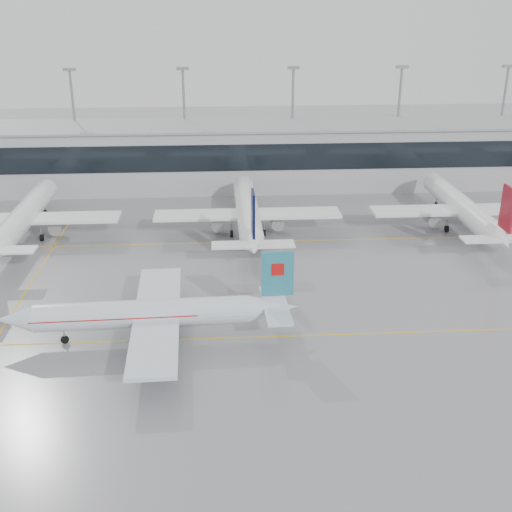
{
  "coord_description": "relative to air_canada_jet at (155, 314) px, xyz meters",
  "views": [
    {
      "loc": [
        -4.75,
        -63.44,
        36.08
      ],
      "look_at": [
        0.0,
        12.0,
        5.0
      ],
      "focal_mm": 45.0,
      "sensor_mm": 36.0,
      "label": 1
    }
  ],
  "objects": [
    {
      "name": "terminal_roof",
      "position": [
        11.96,
        61.65,
        9.06
      ],
      "size": [
        182.0,
        16.0,
        0.4
      ],
      "primitive_type": "cube",
      "color": "gray",
      "rests_on": "ground"
    },
    {
      "name": "taxi_line_cross",
      "position": [
        -18.04,
        14.65,
        -3.14
      ],
      "size": [
        0.25,
        60.0,
        0.01
      ],
      "primitive_type": "cube",
      "color": "gold",
      "rests_on": "ground"
    },
    {
      "name": "terminal_glass",
      "position": [
        11.96,
        54.1,
        4.36
      ],
      "size": [
        180.0,
        0.2,
        5.0
      ],
      "primitive_type": "cube",
      "color": "black",
      "rests_on": "ground"
    },
    {
      "name": "light_masts",
      "position": [
        11.96,
        67.65,
        10.2
      ],
      "size": [
        156.4,
        1.0,
        22.6
      ],
      "color": "gray",
      "rests_on": "ground"
    },
    {
      "name": "taxi_line_north",
      "position": [
        11.96,
        29.65,
        -3.14
      ],
      "size": [
        120.0,
        0.25,
        0.01
      ],
      "primitive_type": "cube",
      "color": "gold",
      "rests_on": "ground"
    },
    {
      "name": "ground",
      "position": [
        11.96,
        -0.35,
        -3.14
      ],
      "size": [
        320.0,
        320.0,
        0.0
      ],
      "primitive_type": "plane",
      "color": "gray",
      "rests_on": "ground"
    },
    {
      "name": "air_canada_jet",
      "position": [
        0.0,
        0.0,
        0.0
      ],
      "size": [
        33.2,
        25.63,
        10.07
      ],
      "rotation": [
        0.0,
        0.0,
        3.18
      ],
      "color": "silver",
      "rests_on": "ground"
    },
    {
      "name": "taxi_line_main",
      "position": [
        11.96,
        -0.35,
        -3.14
      ],
      "size": [
        120.0,
        0.25,
        0.01
      ],
      "primitive_type": "cube",
      "color": "gold",
      "rests_on": "ground"
    },
    {
      "name": "parked_jet_c",
      "position": [
        11.96,
        33.34,
        0.57
      ],
      "size": [
        29.64,
        36.96,
        11.72
      ],
      "rotation": [
        0.0,
        0.0,
        1.57
      ],
      "color": "white",
      "rests_on": "ground"
    },
    {
      "name": "parked_jet_b",
      "position": [
        -23.04,
        33.34,
        0.57
      ],
      "size": [
        29.64,
        36.96,
        11.72
      ],
      "rotation": [
        0.0,
        0.0,
        1.57
      ],
      "color": "white",
      "rests_on": "ground"
    },
    {
      "name": "terminal",
      "position": [
        11.96,
        61.65,
        2.86
      ],
      "size": [
        180.0,
        15.0,
        12.0
      ],
      "primitive_type": "cube",
      "color": "#A1A1A5",
      "rests_on": "ground"
    },
    {
      "name": "parked_jet_d",
      "position": [
        46.96,
        33.34,
        0.57
      ],
      "size": [
        29.64,
        36.96,
        11.72
      ],
      "rotation": [
        0.0,
        0.0,
        1.57
      ],
      "color": "white",
      "rests_on": "ground"
    }
  ]
}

